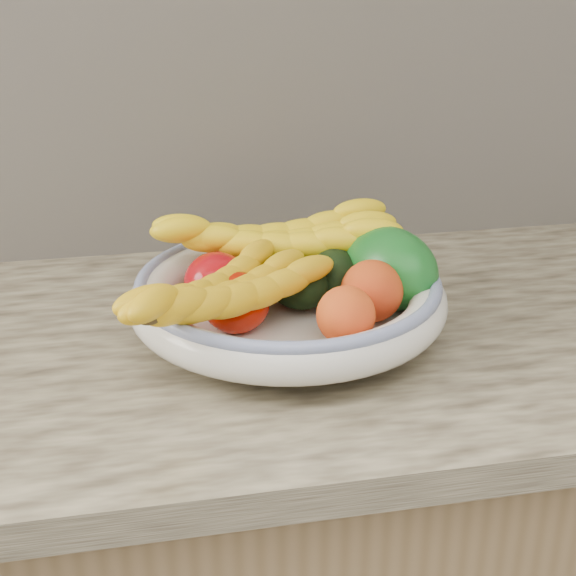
{
  "coord_description": "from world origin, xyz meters",
  "views": [
    {
      "loc": [
        -0.17,
        0.77,
        1.35
      ],
      "look_at": [
        0.0,
        1.66,
        0.96
      ],
      "focal_mm": 50.0,
      "sensor_mm": 36.0,
      "label": 1
    }
  ],
  "objects_px": {
    "fruit_bowl": "(288,297)",
    "green_mango": "(389,268)",
    "banana_bunch_back": "(275,245)",
    "banana_bunch_front": "(222,299)"
  },
  "relations": [
    {
      "from": "fruit_bowl",
      "to": "banana_bunch_back",
      "type": "height_order",
      "value": "banana_bunch_back"
    },
    {
      "from": "fruit_bowl",
      "to": "banana_bunch_back",
      "type": "xyz_separation_m",
      "value": [
        -0.0,
        0.08,
        0.04
      ]
    },
    {
      "from": "fruit_bowl",
      "to": "banana_bunch_back",
      "type": "distance_m",
      "value": 0.09
    },
    {
      "from": "banana_bunch_back",
      "to": "banana_bunch_front",
      "type": "bearing_deg",
      "value": -116.69
    },
    {
      "from": "banana_bunch_back",
      "to": "banana_bunch_front",
      "type": "distance_m",
      "value": 0.17
    },
    {
      "from": "green_mango",
      "to": "fruit_bowl",
      "type": "bearing_deg",
      "value": 154.96
    },
    {
      "from": "fruit_bowl",
      "to": "green_mango",
      "type": "relative_size",
      "value": 2.7
    },
    {
      "from": "fruit_bowl",
      "to": "green_mango",
      "type": "bearing_deg",
      "value": 1.13
    },
    {
      "from": "fruit_bowl",
      "to": "banana_bunch_front",
      "type": "relative_size",
      "value": 1.27
    },
    {
      "from": "fruit_bowl",
      "to": "banana_bunch_front",
      "type": "xyz_separation_m",
      "value": [
        -0.09,
        -0.07,
        0.03
      ]
    }
  ]
}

